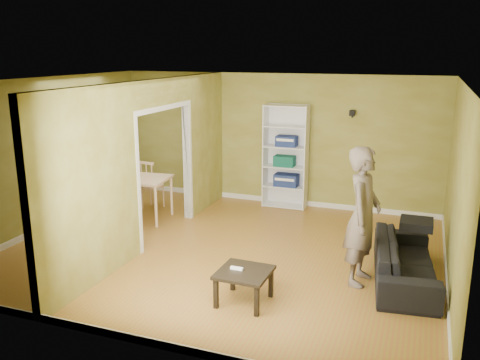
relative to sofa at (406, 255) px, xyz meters
name	(u,v)px	position (x,y,z in m)	size (l,w,h in m)	color
room_shell	(223,169)	(-2.70, 0.16, 0.93)	(6.50, 6.50, 6.50)	#9D5D2B
partition	(153,163)	(-3.90, 0.16, 0.93)	(0.22, 5.50, 2.60)	#9FA151
wall_speaker	(352,113)	(-1.20, 2.85, 1.53)	(0.10, 0.10, 0.10)	black
sofa	(406,255)	(0.00, 0.00, 0.00)	(0.84, 1.96, 0.75)	#242329
person	(364,205)	(-0.57, -0.23, 0.71)	(0.62, 0.79, 2.17)	slate
bookshelf	(286,156)	(-2.42, 2.77, 0.64)	(0.85, 0.37, 2.02)	white
paper_box_navy_a	(286,180)	(-2.39, 2.72, 0.17)	(0.46, 0.30, 0.23)	navy
paper_box_teal	(285,161)	(-2.44, 2.72, 0.55)	(0.40, 0.26, 0.20)	#176961
paper_box_navy_b	(287,141)	(-2.41, 2.72, 0.95)	(0.40, 0.26, 0.20)	navy
coffee_table	(244,276)	(-1.82, -1.32, -0.02)	(0.63, 0.63, 0.42)	black
game_controller	(237,268)	(-1.92, -1.31, 0.06)	(0.16, 0.04, 0.03)	white
dining_table	(134,182)	(-4.82, 1.05, 0.33)	(1.25, 0.83, 0.78)	#DEA986
chair_left	(99,187)	(-5.64, 1.10, 0.13)	(0.46, 0.46, 1.00)	tan
chair_near	(121,201)	(-4.71, 0.43, 0.15)	(0.48, 0.48, 1.04)	tan
chair_far	(152,184)	(-4.84, 1.72, 0.11)	(0.45, 0.45, 0.97)	#D3BB8B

